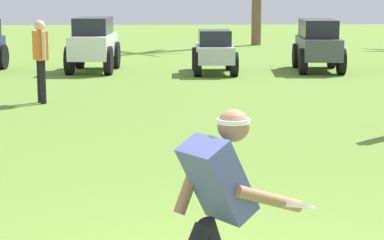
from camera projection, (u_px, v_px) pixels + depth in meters
frisbee_thrower at (216, 205)px, 4.76m from camera, size 1.07×0.63×1.39m
frisbee_in_flight at (296, 206)px, 4.92m from camera, size 0.29×0.29×0.10m
teammate_midfield at (40, 54)px, 14.01m from camera, size 0.33×0.47×1.56m
parked_car_slot_c at (93, 43)px, 19.44m from camera, size 1.30×2.41×1.40m
parked_car_slot_d at (214, 51)px, 19.08m from camera, size 1.11×2.21×1.10m
parked_car_slot_e at (318, 43)px, 19.59m from camera, size 1.32×2.47×1.34m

